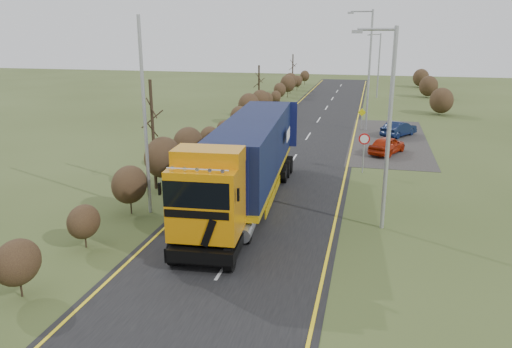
{
  "coord_description": "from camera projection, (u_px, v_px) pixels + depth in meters",
  "views": [
    {
      "loc": [
        5.04,
        -20.7,
        8.61
      ],
      "look_at": [
        -0.26,
        1.96,
        1.83
      ],
      "focal_mm": 35.0,
      "sensor_mm": 36.0,
      "label": 1
    }
  ],
  "objects": [
    {
      "name": "hedgerow",
      "position": [
        188.0,
        146.0,
        31.1
      ],
      "size": [
        2.24,
        102.04,
        6.05
      ],
      "color": "black",
      "rests_on": "ground"
    },
    {
      "name": "lorry",
      "position": [
        248.0,
        158.0,
        24.65
      ],
      "size": [
        3.46,
        15.74,
        4.35
      ],
      "rotation": [
        0.0,
        0.0,
        0.07
      ],
      "color": "black",
      "rests_on": "ground"
    },
    {
      "name": "ground",
      "position": [
        252.0,
        224.0,
        22.86
      ],
      "size": [
        160.0,
        160.0,
        0.0
      ],
      "primitive_type": "plane",
      "color": "#39461E",
      "rests_on": "ground"
    },
    {
      "name": "road",
      "position": [
        288.0,
        167.0,
        32.21
      ],
      "size": [
        8.0,
        120.0,
        0.02
      ],
      "primitive_type": "cube",
      "color": "black",
      "rests_on": "ground"
    },
    {
      "name": "streetlight_near",
      "position": [
        387.0,
        122.0,
        21.15
      ],
      "size": [
        1.86,
        0.18,
        8.74
      ],
      "color": "#9C9EA2",
      "rests_on": "ground"
    },
    {
      "name": "left_pole",
      "position": [
        145.0,
        119.0,
        23.1
      ],
      "size": [
        0.16,
        0.16,
        9.23
      ],
      "primitive_type": "cylinder",
      "color": "#9C9EA2",
      "rests_on": "ground"
    },
    {
      "name": "streetlight_far",
      "position": [
        378.0,
        63.0,
        63.74
      ],
      "size": [
        1.73,
        0.18,
        8.1
      ],
      "color": "#9C9EA2",
      "rests_on": "ground"
    },
    {
      "name": "speed_sign",
      "position": [
        364.0,
        145.0,
        30.58
      ],
      "size": [
        0.69,
        0.1,
        2.49
      ],
      "color": "#9C9EA2",
      "rests_on": "ground"
    },
    {
      "name": "lane_markings",
      "position": [
        287.0,
        168.0,
        31.91
      ],
      "size": [
        7.52,
        116.0,
        0.01
      ],
      "color": "yellow",
      "rests_on": "road"
    },
    {
      "name": "car_red_hatchback",
      "position": [
        387.0,
        145.0,
        35.58
      ],
      "size": [
        2.92,
        4.0,
        1.27
      ],
      "primitive_type": "imported",
      "rotation": [
        0.0,
        0.0,
        2.71
      ],
      "color": "#A32108",
      "rests_on": "ground"
    },
    {
      "name": "car_blue_sedan",
      "position": [
        399.0,
        129.0,
        41.41
      ],
      "size": [
        3.13,
        3.89,
        1.24
      ],
      "primitive_type": "imported",
      "rotation": [
        0.0,
        0.0,
        2.57
      ],
      "color": "black",
      "rests_on": "ground"
    },
    {
      "name": "layby",
      "position": [
        389.0,
        140.0,
        40.13
      ],
      "size": [
        6.0,
        18.0,
        0.02
      ],
      "primitive_type": "cube",
      "color": "#2B2926",
      "rests_on": "ground"
    },
    {
      "name": "streetlight_mid",
      "position": [
        368.0,
        65.0,
        42.58
      ],
      "size": [
        2.16,
        0.2,
        10.19
      ],
      "color": "#9C9EA2",
      "rests_on": "ground"
    },
    {
      "name": "warning_board",
      "position": [
        362.0,
        117.0,
        44.29
      ],
      "size": [
        0.71,
        0.11,
        1.87
      ],
      "color": "#9C9EA2",
      "rests_on": "ground"
    }
  ]
}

